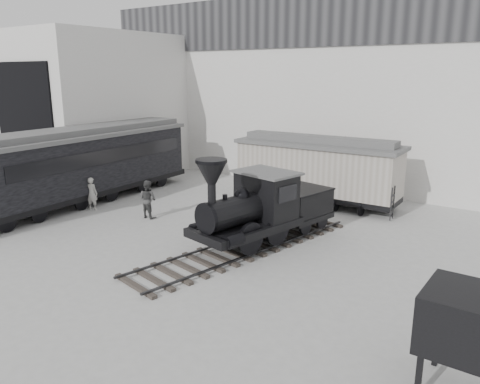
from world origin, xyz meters
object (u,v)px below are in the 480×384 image
Objects in this scene: passenger_coach at (88,163)px; visitor_a at (92,194)px; visitor_b at (148,199)px; locomotive at (260,212)px; boxcar at (317,168)px; coal_hopper at (478,332)px.

visitor_a is (1.49, -1.08, -1.18)m from passenger_coach.
visitor_b is at bearing -7.54° from passenger_coach.
passenger_coach reaches higher than locomotive.
locomotive reaches higher than visitor_b.
passenger_coach reaches higher than visitor_a.
locomotive is at bearing 162.80° from visitor_a.
passenger_coach is at bearing -5.35° from visitor_b.
locomotive is 1.22× the size of boxcar.
locomotive reaches higher than boxcar.
visitor_a is at bearing -164.34° from locomotive.
visitor_b is at bearing 170.19° from visitor_a.
locomotive is at bearing -4.72° from passenger_coach.
coal_hopper is at bearing -18.46° from passenger_coach.
locomotive is 9.89m from coal_hopper.
boxcar is 15.18m from coal_hopper.
passenger_coach is at bearing -170.45° from locomotive.
boxcar reaches higher than coal_hopper.
boxcar is at bearing -128.15° from visitor_b.
locomotive is 9.46m from visitor_a.
coal_hopper is (8.43, -5.17, 0.17)m from locomotive.
boxcar is 5.24× the size of visitor_a.
passenger_coach is 8.32× the size of visitor_a.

